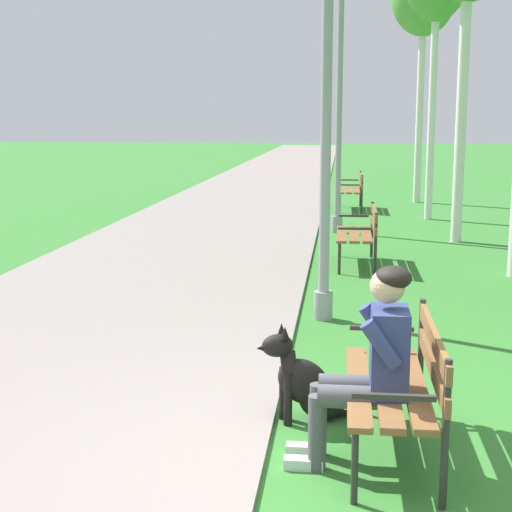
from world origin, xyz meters
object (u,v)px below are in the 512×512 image
(park_bench_near, at_px, (402,377))
(park_bench_far, at_px, (353,188))
(person_seated_on_near_bench, at_px, (371,359))
(lamp_post_near, at_px, (326,129))
(park_bench_mid, at_px, (361,230))
(lamp_post_mid, at_px, (339,99))
(dog_black, at_px, (310,385))

(park_bench_near, xyz_separation_m, park_bench_far, (-0.15, 13.26, 0.00))
(park_bench_near, height_order, person_seated_on_near_bench, person_seated_on_near_bench)
(lamp_post_near, bearing_deg, park_bench_far, 87.58)
(park_bench_mid, relative_size, lamp_post_mid, 0.32)
(person_seated_on_near_bench, height_order, lamp_post_near, lamp_post_near)
(person_seated_on_near_bench, distance_m, dog_black, 0.90)
(park_bench_near, distance_m, dog_black, 0.82)
(lamp_post_mid, bearing_deg, park_bench_near, -87.12)
(park_bench_near, distance_m, park_bench_mid, 6.41)
(park_bench_far, height_order, person_seated_on_near_bench, person_seated_on_near_bench)
(park_bench_near, xyz_separation_m, person_seated_on_near_bench, (-0.21, -0.18, 0.17))
(park_bench_far, distance_m, dog_black, 12.76)
(lamp_post_near, bearing_deg, dog_black, -90.46)
(park_bench_far, xyz_separation_m, person_seated_on_near_bench, (-0.05, -13.44, 0.17))
(dog_black, bearing_deg, park_bench_near, -40.21)
(dog_black, distance_m, lamp_post_mid, 9.38)
(park_bench_far, distance_m, lamp_post_mid, 4.11)
(person_seated_on_near_bench, bearing_deg, park_bench_near, 41.70)
(park_bench_far, xyz_separation_m, lamp_post_near, (-0.42, -9.95, 1.48))
(park_bench_mid, distance_m, dog_black, 5.93)
(park_bench_near, height_order, park_bench_far, same)
(dog_black, bearing_deg, lamp_post_near, 89.54)
(park_bench_mid, xyz_separation_m, person_seated_on_near_bench, (-0.09, -6.59, 0.17))
(lamp_post_mid, bearing_deg, park_bench_mid, -83.58)
(park_bench_near, relative_size, lamp_post_near, 0.39)
(park_bench_far, height_order, lamp_post_near, lamp_post_near)
(park_bench_mid, distance_m, lamp_post_near, 3.46)
(person_seated_on_near_bench, bearing_deg, park_bench_mid, 89.26)
(park_bench_mid, xyz_separation_m, park_bench_far, (-0.03, 6.85, 0.00))
(park_bench_mid, bearing_deg, lamp_post_near, -98.30)
(park_bench_near, height_order, lamp_post_near, lamp_post_near)
(dog_black, bearing_deg, lamp_post_mid, 89.30)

